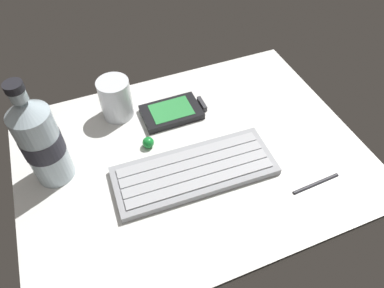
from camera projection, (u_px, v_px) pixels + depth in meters
ground_plane at (192, 158)px, 66.35cm from camera, size 64.00×48.00×2.80cm
keyboard at (195, 171)px, 62.27cm from camera, size 29.38×12.05×1.70cm
handheld_device at (174, 111)px, 72.29cm from camera, size 12.82×7.64×1.50cm
juice_cup at (116, 100)px, 69.88cm from camera, size 6.40×6.40×8.50cm
water_bottle at (41, 141)px, 56.03cm from camera, size 6.73×6.73×20.80cm
trackball_mouse at (148, 142)px, 66.23cm from camera, size 2.20×2.20×2.20cm
stylus_pen at (316, 183)px, 61.09cm from camera, size 9.52×1.13×0.70cm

